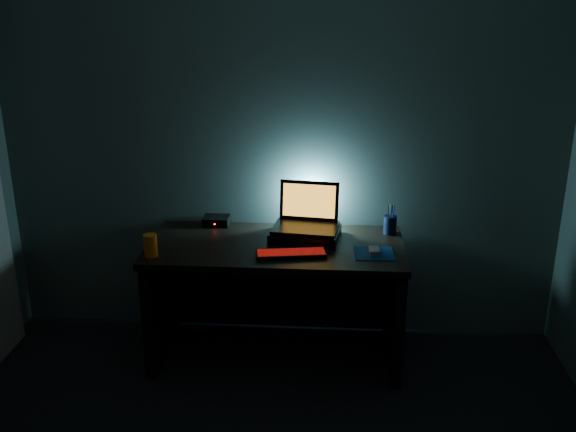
% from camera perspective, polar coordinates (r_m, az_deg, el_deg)
% --- Properties ---
extents(room, '(3.50, 4.00, 2.50)m').
position_cam_1_polar(room, '(2.09, -5.04, -6.33)').
color(room, black).
rests_on(room, ground).
extents(desk, '(1.50, 0.70, 0.75)m').
position_cam_1_polar(desk, '(3.91, -1.00, -5.71)').
color(desk, black).
rests_on(desk, ground).
extents(riser, '(0.43, 0.35, 0.06)m').
position_cam_1_polar(riser, '(3.83, 1.55, -1.59)').
color(riser, black).
rests_on(riser, desk).
extents(laptop, '(0.41, 0.33, 0.26)m').
position_cam_1_polar(laptop, '(3.85, 1.69, -0.07)').
color(laptop, black).
rests_on(laptop, riser).
extents(keyboard, '(0.41, 0.19, 0.02)m').
position_cam_1_polar(keyboard, '(3.59, 0.27, -3.36)').
color(keyboard, black).
rests_on(keyboard, desk).
extents(mousepad, '(0.23, 0.21, 0.00)m').
position_cam_1_polar(mousepad, '(3.65, 7.65, -3.32)').
color(mousepad, navy).
rests_on(mousepad, desk).
extents(mouse, '(0.06, 0.09, 0.03)m').
position_cam_1_polar(mouse, '(3.65, 7.66, -3.09)').
color(mouse, gray).
rests_on(mouse, mousepad).
extents(pen_cup, '(0.10, 0.10, 0.11)m').
position_cam_1_polar(pen_cup, '(3.95, 9.06, -0.77)').
color(pen_cup, black).
rests_on(pen_cup, desk).
extents(juice_glass, '(0.09, 0.09, 0.13)m').
position_cam_1_polar(juice_glass, '(3.65, -12.12, -2.58)').
color(juice_glass, orange).
rests_on(juice_glass, desk).
extents(router, '(0.16, 0.13, 0.05)m').
position_cam_1_polar(router, '(4.08, -6.38, -0.41)').
color(router, black).
rests_on(router, desk).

